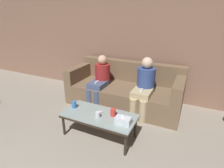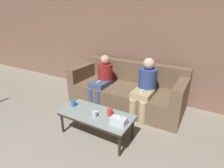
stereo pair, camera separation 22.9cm
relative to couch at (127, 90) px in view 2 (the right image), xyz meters
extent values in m
cube|color=#8C6651|center=(0.00, 0.56, 0.99)|extent=(12.00, 0.06, 2.60)
cube|color=brown|center=(0.00, -0.06, -0.10)|extent=(2.33, 0.98, 0.43)
cube|color=brown|center=(0.00, 0.33, 0.33)|extent=(2.33, 0.20, 0.44)
cube|color=brown|center=(-1.08, -0.06, 0.27)|extent=(0.18, 0.98, 0.31)
cube|color=brown|center=(1.08, -0.06, 0.27)|extent=(0.18, 0.98, 0.31)
cube|color=#8C9E99|center=(0.05, -1.21, 0.07)|extent=(1.15, 0.53, 0.02)
cube|color=#2D2319|center=(0.05, -1.21, 0.04)|extent=(1.13, 0.52, 0.04)
cylinder|color=#2D2319|center=(-0.48, -1.42, -0.15)|extent=(0.04, 0.04, 0.33)
cylinder|color=#2D2319|center=(0.57, -1.42, -0.15)|extent=(0.04, 0.04, 0.33)
cylinder|color=#2D2319|center=(-0.48, -0.99, -0.15)|extent=(0.04, 0.04, 0.33)
cylinder|color=#2D2319|center=(0.57, -0.99, -0.15)|extent=(0.04, 0.04, 0.33)
cylinder|color=silver|center=(0.08, -1.28, 0.12)|extent=(0.07, 0.07, 0.09)
cylinder|color=#3372BF|center=(-0.42, -1.19, 0.13)|extent=(0.07, 0.07, 0.11)
cylinder|color=red|center=(0.26, -1.15, 0.13)|extent=(0.08, 0.08, 0.11)
cube|color=silver|center=(0.47, -1.27, 0.13)|extent=(0.22, 0.12, 0.10)
sphere|color=white|center=(0.47, -1.27, 0.19)|extent=(0.04, 0.04, 0.04)
cube|color=white|center=(0.05, -1.21, 0.09)|extent=(0.04, 0.15, 0.02)
cylinder|color=#47567A|center=(-0.56, -0.53, -0.10)|extent=(0.13, 0.13, 0.43)
cylinder|color=#47567A|center=(-0.38, -0.53, -0.10)|extent=(0.13, 0.13, 0.43)
cube|color=#47567A|center=(-0.47, -0.32, 0.17)|extent=(0.31, 0.41, 0.10)
cylinder|color=maroon|center=(-0.47, -0.11, 0.33)|extent=(0.31, 0.31, 0.43)
sphere|color=#DBAD89|center=(-0.47, -0.11, 0.64)|extent=(0.19, 0.19, 0.19)
cube|color=white|center=(-0.47, -0.36, 0.23)|extent=(0.04, 0.12, 0.02)
cylinder|color=tan|center=(0.38, -0.55, -0.10)|extent=(0.13, 0.13, 0.43)
cylinder|color=tan|center=(0.56, -0.55, -0.10)|extent=(0.13, 0.13, 0.43)
cube|color=tan|center=(0.47, -0.33, 0.17)|extent=(0.34, 0.44, 0.10)
cylinder|color=#334784|center=(0.47, -0.11, 0.34)|extent=(0.34, 0.34, 0.46)
sphere|color=beige|center=(0.47, -0.11, 0.68)|extent=(0.21, 0.21, 0.21)
cube|color=white|center=(0.47, -0.37, 0.23)|extent=(0.04, 0.12, 0.02)
camera|label=1|loc=(1.22, -3.21, 1.49)|focal=28.00mm
camera|label=2|loc=(1.43, -3.11, 1.49)|focal=28.00mm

